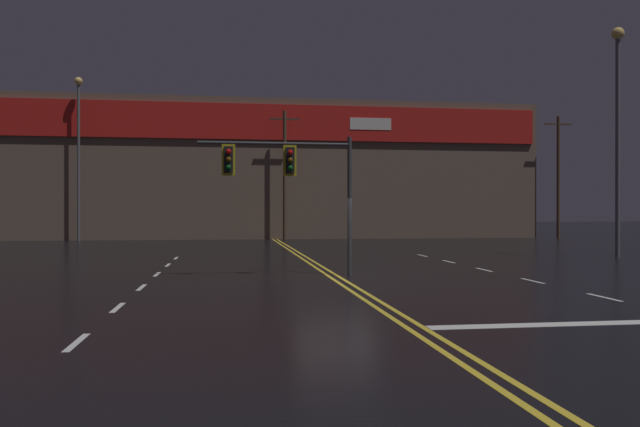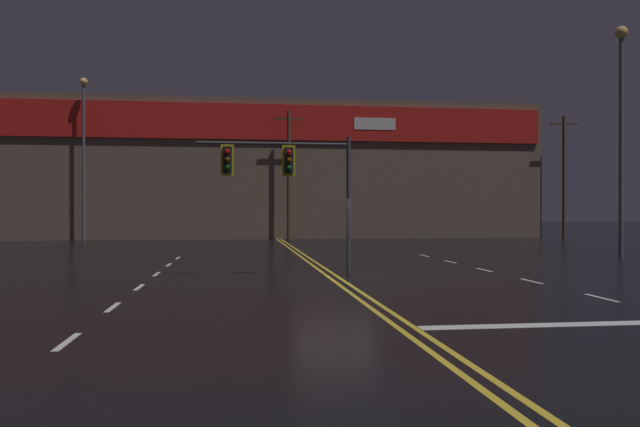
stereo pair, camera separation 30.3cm
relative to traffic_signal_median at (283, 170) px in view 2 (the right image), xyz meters
name	(u,v)px [view 2 (the right image)]	position (x,y,z in m)	size (l,w,h in m)	color
ground_plane	(334,277)	(1.54, -0.65, -3.42)	(200.00, 200.00, 0.00)	black
road_markings	(384,283)	(2.73, -2.46, -3.41)	(16.83, 60.00, 0.01)	gold
traffic_signal_median	(283,170)	(0.00, 0.00, 0.00)	(4.95, 0.36, 4.50)	#38383D
streetlight_near_left	(621,112)	(15.67, 6.11, 3.15)	(0.56, 0.56, 10.43)	#59595E
streetlight_far_left	(84,140)	(-12.31, 25.77, 3.74)	(0.56, 0.56, 11.52)	#59595E
building_backdrop	(275,172)	(1.54, 31.61, 1.90)	(41.62, 10.23, 10.60)	brown
utility_pole_row	(291,173)	(2.37, 25.62, 1.45)	(45.54, 0.26, 9.51)	#4C3828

